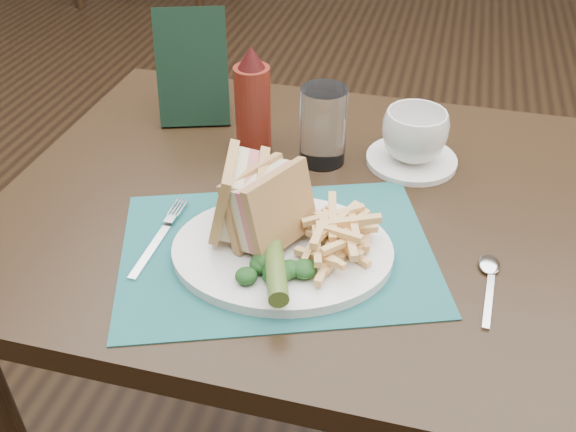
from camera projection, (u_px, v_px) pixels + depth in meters
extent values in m
plane|color=black|center=(337.00, 314.00, 1.83)|extent=(7.00, 7.00, 0.00)
cube|color=#1B5859|center=(277.00, 252.00, 0.88)|extent=(0.50, 0.43, 0.00)
cylinder|color=#446225|center=(275.00, 268.00, 0.80)|extent=(0.06, 0.12, 0.03)
cylinder|color=white|center=(411.00, 160.00, 1.07)|extent=(0.18, 0.18, 0.01)
imported|color=white|center=(415.00, 135.00, 1.04)|extent=(0.14, 0.14, 0.08)
cylinder|color=white|center=(323.00, 126.00, 1.04)|extent=(0.10, 0.10, 0.13)
cube|color=black|center=(192.00, 68.00, 1.13)|extent=(0.14, 0.11, 0.20)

